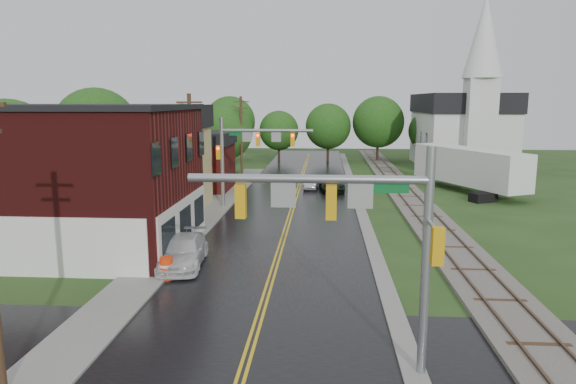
# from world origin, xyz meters

# --- Properties ---
(main_road) EXTENTS (10.00, 90.00, 0.02)m
(main_road) POSITION_xyz_m (0.00, 30.00, 0.00)
(main_road) COLOR black
(main_road) RESTS_ON ground
(cross_road) EXTENTS (60.00, 9.00, 0.02)m
(cross_road) POSITION_xyz_m (0.00, 2.00, 0.00)
(cross_road) COLOR black
(cross_road) RESTS_ON ground
(curb_right) EXTENTS (0.80, 70.00, 0.12)m
(curb_right) POSITION_xyz_m (5.40, 35.00, 0.00)
(curb_right) COLOR gray
(curb_right) RESTS_ON ground
(sidewalk_left) EXTENTS (2.40, 50.00, 0.12)m
(sidewalk_left) POSITION_xyz_m (-6.20, 25.00, 0.00)
(sidewalk_left) COLOR gray
(sidewalk_left) RESTS_ON ground
(brick_building) EXTENTS (14.30, 10.30, 8.30)m
(brick_building) POSITION_xyz_m (-12.48, 15.00, 4.15)
(brick_building) COLOR #460F0F
(brick_building) RESTS_ON ground
(yellow_house) EXTENTS (8.00, 7.00, 6.40)m
(yellow_house) POSITION_xyz_m (-11.00, 26.00, 3.20)
(yellow_house) COLOR tan
(yellow_house) RESTS_ON ground
(darkred_building) EXTENTS (7.00, 6.00, 4.40)m
(darkred_building) POSITION_xyz_m (-10.00, 35.00, 2.20)
(darkred_building) COLOR #3F0F0C
(darkred_building) RESTS_ON ground
(church) EXTENTS (10.40, 18.40, 20.00)m
(church) POSITION_xyz_m (20.00, 53.74, 5.83)
(church) COLOR silver
(church) RESTS_ON ground
(railroad) EXTENTS (3.20, 80.00, 0.30)m
(railroad) POSITION_xyz_m (10.00, 35.00, 0.11)
(railroad) COLOR #59544C
(railroad) RESTS_ON ground
(traffic_signal_near) EXTENTS (7.34, 0.30, 7.20)m
(traffic_signal_near) POSITION_xyz_m (3.47, 2.00, 4.97)
(traffic_signal_near) COLOR gray
(traffic_signal_near) RESTS_ON ground
(traffic_signal_far) EXTENTS (7.34, 0.43, 7.20)m
(traffic_signal_far) POSITION_xyz_m (-3.47, 27.00, 4.97)
(traffic_signal_far) COLOR gray
(traffic_signal_far) RESTS_ON ground
(utility_pole_b) EXTENTS (1.80, 0.28, 9.00)m
(utility_pole_b) POSITION_xyz_m (-6.80, 22.00, 4.72)
(utility_pole_b) COLOR #382616
(utility_pole_b) RESTS_ON ground
(utility_pole_c) EXTENTS (1.80, 0.28, 9.00)m
(utility_pole_c) POSITION_xyz_m (-6.80, 44.00, 4.72)
(utility_pole_c) COLOR #382616
(utility_pole_c) RESTS_ON ground
(tree_left_a) EXTENTS (6.80, 6.80, 8.67)m
(tree_left_a) POSITION_xyz_m (-19.85, 21.90, 5.11)
(tree_left_a) COLOR black
(tree_left_a) RESTS_ON ground
(tree_left_b) EXTENTS (7.60, 7.60, 9.69)m
(tree_left_b) POSITION_xyz_m (-17.85, 31.90, 5.72)
(tree_left_b) COLOR black
(tree_left_b) RESTS_ON ground
(tree_left_c) EXTENTS (6.00, 6.00, 7.65)m
(tree_left_c) POSITION_xyz_m (-13.85, 39.90, 4.51)
(tree_left_c) COLOR black
(tree_left_c) RESTS_ON ground
(tree_left_e) EXTENTS (6.40, 6.40, 8.16)m
(tree_left_e) POSITION_xyz_m (-8.85, 45.90, 4.81)
(tree_left_e) COLOR black
(tree_left_e) RESTS_ON ground
(suv_dark) EXTENTS (2.52, 4.83, 1.30)m
(suv_dark) POSITION_xyz_m (3.24, 35.21, 0.65)
(suv_dark) COLOR black
(suv_dark) RESTS_ON ground
(sedan_silver) EXTENTS (1.55, 3.72, 1.20)m
(sedan_silver) POSITION_xyz_m (1.27, 36.46, 0.60)
(sedan_silver) COLOR #ADACB1
(sedan_silver) RESTS_ON ground
(pickup_white) EXTENTS (2.58, 5.38, 1.51)m
(pickup_white) POSITION_xyz_m (-4.76, 12.14, 0.76)
(pickup_white) COLOR silver
(pickup_white) RESTS_ON ground
(semi_trailer) EXTENTS (8.11, 13.24, 4.11)m
(semi_trailer) POSITION_xyz_m (16.05, 35.78, 2.42)
(semi_trailer) COLOR black
(semi_trailer) RESTS_ON ground
(construction_barrel) EXTENTS (0.63, 0.63, 1.11)m
(construction_barrel) POSITION_xyz_m (-5.00, 10.00, 0.56)
(construction_barrel) COLOR red
(construction_barrel) RESTS_ON ground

